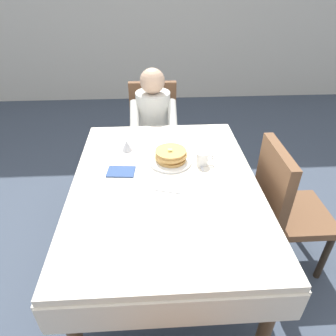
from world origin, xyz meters
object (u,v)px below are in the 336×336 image
object	(u,v)px
dining_table_main	(165,193)
chair_diner	(154,127)
syrup_pitcher	(127,146)
fork_left_of_plate	(141,164)
knife_right_of_plate	(199,162)
plate_breakfast	(170,161)
chair_right_side	(284,203)
breakfast_stack	(171,155)
cup_coffee	(202,159)
spoon_near_edge	(168,191)
diner_person	(154,120)

from	to	relation	value
dining_table_main	chair_diner	world-z (taller)	chair_diner
dining_table_main	syrup_pitcher	world-z (taller)	syrup_pitcher
dining_table_main	fork_left_of_plate	size ratio (longest dim) A/B	8.47
knife_right_of_plate	plate_breakfast	bearing A→B (deg)	78.51
chair_diner	chair_right_side	bearing A→B (deg)	125.08
dining_table_main	breakfast_stack	world-z (taller)	breakfast_stack
fork_left_of_plate	knife_right_of_plate	xyz separation A→B (m)	(0.38, -0.00, 0.00)
cup_coffee	fork_left_of_plate	world-z (taller)	cup_coffee
breakfast_stack	chair_diner	bearing A→B (deg)	95.93
spoon_near_edge	knife_right_of_plate	bearing A→B (deg)	68.39
dining_table_main	knife_right_of_plate	world-z (taller)	knife_right_of_plate
plate_breakfast	breakfast_stack	bearing A→B (deg)	3.77
breakfast_stack	cup_coffee	distance (m)	0.21
chair_diner	fork_left_of_plate	world-z (taller)	chair_diner
dining_table_main	chair_right_side	distance (m)	0.78
dining_table_main	chair_diner	xyz separation A→B (m)	(-0.05, 1.17, -0.12)
dining_table_main	fork_left_of_plate	xyz separation A→B (m)	(-0.15, 0.19, 0.09)
diner_person	syrup_pitcher	distance (m)	0.68
chair_right_side	spoon_near_edge	bearing A→B (deg)	-82.27
chair_right_side	spoon_near_edge	size ratio (longest dim) A/B	6.20
chair_diner	breakfast_stack	world-z (taller)	chair_diner
cup_coffee	dining_table_main	bearing A→B (deg)	-145.87
chair_right_side	spoon_near_edge	world-z (taller)	chair_right_side
dining_table_main	fork_left_of_plate	bearing A→B (deg)	127.74
breakfast_stack	cup_coffee	size ratio (longest dim) A/B	1.84
breakfast_stack	syrup_pitcher	distance (m)	0.34
diner_person	chair_right_side	bearing A→B (deg)	129.02
syrup_pitcher	knife_right_of_plate	size ratio (longest dim) A/B	0.40
diner_person	spoon_near_edge	xyz separation A→B (m)	(0.06, -1.12, 0.07)
fork_left_of_plate	spoon_near_edge	distance (m)	0.33
breakfast_stack	knife_right_of_plate	distance (m)	0.19
knife_right_of_plate	chair_right_side	bearing A→B (deg)	-114.81
syrup_pitcher	breakfast_stack	bearing A→B (deg)	-29.69
dining_table_main	diner_person	distance (m)	1.02
dining_table_main	syrup_pitcher	distance (m)	0.47
diner_person	spoon_near_edge	world-z (taller)	diner_person
chair_diner	knife_right_of_plate	bearing A→B (deg)	106.22
breakfast_stack	fork_left_of_plate	xyz separation A→B (m)	(-0.19, -0.02, -0.05)
cup_coffee	spoon_near_edge	distance (m)	0.37
chair_right_side	breakfast_stack	xyz separation A→B (m)	(-0.72, 0.21, 0.26)
cup_coffee	knife_right_of_plate	world-z (taller)	cup_coffee
plate_breakfast	syrup_pitcher	size ratio (longest dim) A/B	3.50
chair_diner	diner_person	xyz separation A→B (m)	(-0.00, -0.16, 0.14)
knife_right_of_plate	syrup_pitcher	bearing A→B (deg)	63.16
chair_diner	chair_right_side	xyz separation A→B (m)	(0.82, -1.17, 0.00)
breakfast_stack	syrup_pitcher	size ratio (longest dim) A/B	2.60
diner_person	chair_right_side	size ratio (longest dim) A/B	1.20
dining_table_main	chair_right_side	world-z (taller)	chair_right_side
chair_diner	fork_left_of_plate	xyz separation A→B (m)	(-0.09, -0.98, 0.21)
cup_coffee	chair_diner	bearing A→B (deg)	106.75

